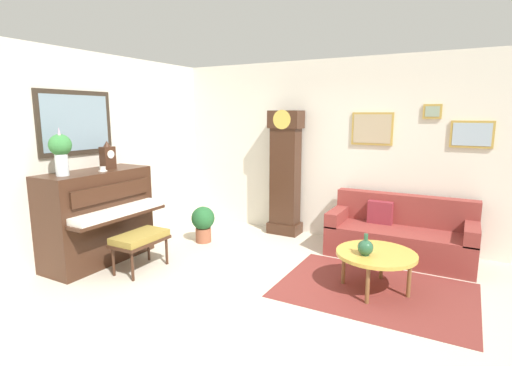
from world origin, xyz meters
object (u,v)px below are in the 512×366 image
(coffee_table, at_px, (376,255))
(teacup, at_px, (103,169))
(potted_plant, at_px, (203,222))
(grandfather_clock, at_px, (285,176))
(couch, at_px, (400,235))
(piano, at_px, (98,216))
(flower_vase, at_px, (61,150))
(green_jug, at_px, (365,247))
(piano_bench, at_px, (140,239))
(mantel_clock, at_px, (108,156))

(coffee_table, distance_m, teacup, 3.54)
(teacup, height_order, potted_plant, teacup)
(coffee_table, bearing_deg, grandfather_clock, 140.54)
(couch, height_order, coffee_table, couch)
(potted_plant, bearing_deg, piano, -119.67)
(flower_vase, bearing_deg, teacup, 76.91)
(grandfather_clock, relative_size, green_jug, 8.46)
(piano_bench, relative_size, mantel_clock, 1.84)
(teacup, bearing_deg, piano, -165.86)
(mantel_clock, distance_m, potted_plant, 1.71)
(potted_plant, bearing_deg, couch, 15.94)
(grandfather_clock, relative_size, teacup, 17.50)
(piano, xyz_separation_m, mantel_clock, (0.00, 0.22, 0.78))
(flower_vase, bearing_deg, grandfather_clock, 59.31)
(potted_plant, bearing_deg, piano_bench, -91.59)
(piano_bench, xyz_separation_m, grandfather_clock, (0.95, 2.31, 0.56))
(piano, bearing_deg, teacup, 14.14)
(mantel_clock, bearing_deg, coffee_table, 10.60)
(coffee_table, xyz_separation_m, green_jug, (-0.09, -0.15, 0.12))
(coffee_table, distance_m, green_jug, 0.21)
(piano_bench, distance_m, potted_plant, 1.28)
(couch, relative_size, potted_plant, 3.39)
(couch, relative_size, green_jug, 7.92)
(piano_bench, xyz_separation_m, coffee_table, (2.74, 0.83, 0.01))
(grandfather_clock, height_order, couch, grandfather_clock)
(mantel_clock, relative_size, flower_vase, 0.66)
(couch, relative_size, coffee_table, 2.16)
(coffee_table, bearing_deg, piano_bench, -163.12)
(piano_bench, height_order, coffee_table, piano_bench)
(mantel_clock, distance_m, green_jug, 3.51)
(piano_bench, relative_size, green_jug, 2.92)
(piano, relative_size, grandfather_clock, 0.71)
(piano, height_order, teacup, teacup)
(grandfather_clock, bearing_deg, mantel_clock, -128.09)
(grandfather_clock, distance_m, green_jug, 2.39)
(potted_plant, bearing_deg, mantel_clock, -124.26)
(couch, distance_m, mantel_clock, 4.14)
(piano, xyz_separation_m, teacup, (0.12, 0.03, 0.63))
(grandfather_clock, distance_m, coffee_table, 2.38)
(couch, bearing_deg, teacup, -148.64)
(grandfather_clock, bearing_deg, piano, -125.44)
(coffee_table, distance_m, flower_vase, 3.87)
(teacup, bearing_deg, green_jug, 11.97)
(piano_bench, distance_m, mantel_clock, 1.24)
(grandfather_clock, distance_m, flower_vase, 3.31)
(piano, height_order, coffee_table, piano)
(flower_vase, xyz_separation_m, green_jug, (3.36, 1.18, -1.01))
(grandfather_clock, xyz_separation_m, green_jug, (1.70, -1.62, -0.43))
(coffee_table, height_order, potted_plant, potted_plant)
(couch, height_order, green_jug, couch)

